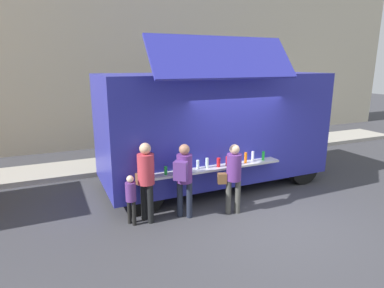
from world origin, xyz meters
The scene contains 9 objects.
ground_plane centered at (0.00, 0.00, 0.00)m, with size 60.00×60.00×0.00m, color #38383D.
curb_strip centered at (-4.03, 5.06, 0.07)m, with size 28.00×1.60×0.15m, color #9E998E.
building_behind centered at (-3.03, 8.96, 4.83)m, with size 32.00×2.40×9.66m, color beige.
food_truck_main centered at (-0.02, 2.44, 1.66)m, with size 6.01×3.24×3.87m.
trash_bin centered at (4.17, 4.76, 0.46)m, with size 0.60×0.60×0.91m, color #2E6039.
customer_front_ordering centered at (-0.50, 0.56, 0.95)m, with size 0.52×0.33×1.60m.
customer_mid_with_backpack centered at (-1.57, 0.79, 1.01)m, with size 0.50×0.52×1.65m.
customer_rear_waiting centered at (-2.36, 0.98, 1.02)m, with size 0.38×0.56×1.72m.
child_near_queue centered at (-2.70, 0.94, 0.64)m, with size 0.22×0.22×1.08m.
Camera 1 is at (-4.05, -5.26, 3.28)m, focal length 30.32 mm.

